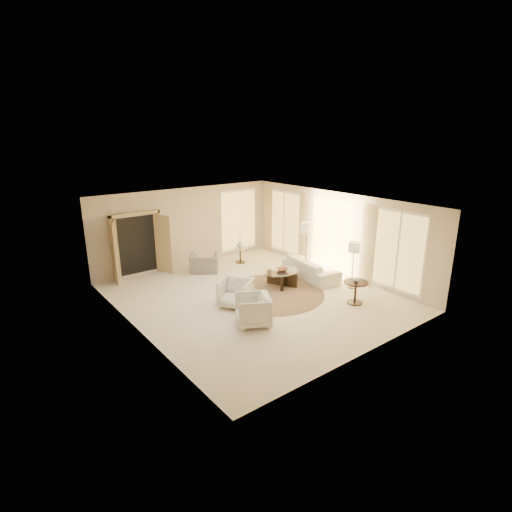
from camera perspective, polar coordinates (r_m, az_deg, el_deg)
room at (r=11.39m, az=-0.36°, el=0.59°), size 7.04×8.04×2.83m
windows_right at (r=13.77m, az=10.88°, el=3.01°), size 0.10×6.40×2.40m
window_back_corner at (r=15.81m, az=-2.44°, el=5.14°), size 1.70×0.10×2.40m
curtains_right at (r=14.33m, az=8.06°, el=3.50°), size 0.06×5.20×2.60m
french_doors at (r=13.83m, az=-16.43°, el=1.46°), size 1.95×0.66×2.16m
area_rug at (r=12.14m, az=2.07°, el=-5.32°), size 4.30×4.30×0.01m
sofa at (r=13.46m, az=7.80°, el=-1.74°), size 1.18×2.30×0.64m
armchair_left at (r=11.14m, az=-2.94°, el=-5.12°), size 1.11×1.12×0.86m
armchair_right at (r=10.10m, az=-0.44°, el=-7.53°), size 1.08×1.10×0.86m
accent_chair at (r=13.95m, az=-7.37°, el=-0.57°), size 1.18×1.09×0.86m
coffee_table at (r=12.64m, az=3.75°, el=-2.93°), size 1.50×1.50×0.49m
end_table at (r=11.64m, az=14.04°, el=-4.54°), size 0.69×0.69×0.65m
side_table at (r=14.86m, az=-2.26°, el=0.35°), size 0.49×0.49×0.58m
floor_lamp_near at (r=13.80m, az=7.27°, el=3.76°), size 0.42×0.42×1.74m
floor_lamp_far at (r=12.54m, az=13.84°, el=0.92°), size 0.35×0.35×1.46m
bowl at (r=12.57m, az=3.77°, el=-1.98°), size 0.43×0.43×0.08m
end_vase at (r=11.54m, az=14.14°, el=-3.24°), size 0.16×0.16×0.16m
side_vase at (r=14.76m, az=-2.28°, el=1.70°), size 0.32×0.32×0.28m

